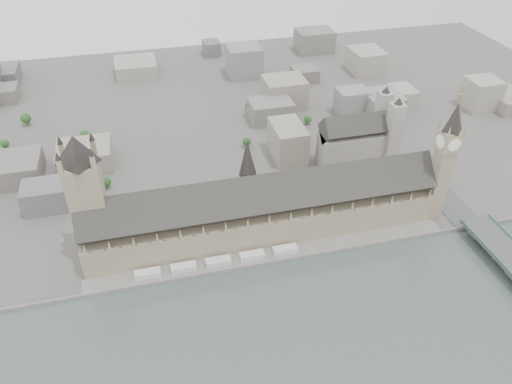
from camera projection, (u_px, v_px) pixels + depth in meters
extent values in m
plane|color=#595651|center=(269.00, 250.00, 372.99)|extent=(900.00, 900.00, 0.00)
cube|color=slate|center=(275.00, 262.00, 360.34)|extent=(600.00, 1.50, 3.00)
cube|color=slate|center=(272.00, 255.00, 366.52)|extent=(270.00, 15.00, 2.00)
cube|color=silver|center=(148.00, 274.00, 347.26)|extent=(18.00, 7.00, 4.00)
cube|color=silver|center=(183.00, 267.00, 352.23)|extent=(18.00, 7.00, 4.00)
cube|color=silver|center=(218.00, 261.00, 357.20)|extent=(18.00, 7.00, 4.00)
cube|color=silver|center=(252.00, 255.00, 362.17)|extent=(18.00, 7.00, 4.00)
cube|color=silver|center=(285.00, 250.00, 367.14)|extent=(18.00, 7.00, 4.00)
cube|color=gray|center=(263.00, 220.00, 381.35)|extent=(265.00, 40.00, 25.00)
cube|color=#2F2E2A|center=(263.00, 197.00, 368.09)|extent=(265.00, 40.73, 40.73)
cube|color=gray|center=(438.00, 184.00, 388.50)|extent=(12.00, 12.00, 62.00)
cube|color=gray|center=(449.00, 140.00, 365.60)|extent=(14.00, 14.00, 16.00)
cylinder|color=white|center=(458.00, 139.00, 367.03)|extent=(0.60, 10.00, 10.00)
cylinder|color=white|center=(440.00, 142.00, 364.17)|extent=(0.60, 10.00, 10.00)
cylinder|color=white|center=(444.00, 136.00, 371.25)|extent=(10.00, 0.60, 10.00)
cylinder|color=white|center=(454.00, 145.00, 359.95)|extent=(10.00, 0.60, 10.00)
cone|color=#2B2523|center=(455.00, 117.00, 354.44)|extent=(17.00, 17.00, 22.00)
cylinder|color=gold|center=(460.00, 99.00, 346.23)|extent=(1.00, 1.00, 6.00)
sphere|color=gold|center=(461.00, 94.00, 344.17)|extent=(2.00, 2.00, 2.00)
cone|color=gray|center=(456.00, 121.00, 364.95)|extent=(2.40, 2.40, 8.00)
cone|color=gray|center=(440.00, 123.00, 362.36)|extent=(2.40, 2.40, 8.00)
cone|color=gray|center=(466.00, 129.00, 354.75)|extent=(2.40, 2.40, 8.00)
cone|color=gray|center=(450.00, 131.00, 352.16)|extent=(2.40, 2.40, 8.00)
cube|color=gray|center=(91.00, 212.00, 345.66)|extent=(23.00, 23.00, 80.00)
cone|color=#2B2523|center=(76.00, 150.00, 316.31)|extent=(30.00, 30.00, 20.00)
cylinder|color=gray|center=(248.00, 185.00, 366.16)|extent=(12.00, 12.00, 20.00)
cone|color=#2B2523|center=(247.00, 157.00, 352.07)|extent=(13.00, 13.00, 28.00)
cube|color=gray|center=(352.00, 149.00, 458.43)|extent=(60.00, 28.00, 34.00)
cube|color=#2F2E2A|center=(355.00, 128.00, 445.51)|extent=(60.00, 28.28, 28.28)
cube|color=gray|center=(381.00, 124.00, 465.40)|extent=(12.00, 12.00, 64.00)
cube|color=gray|center=(392.00, 137.00, 446.57)|extent=(12.00, 12.00, 64.00)
imported|color=gray|center=(435.00, 171.00, 439.67)|extent=(2.90, 4.82, 1.31)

